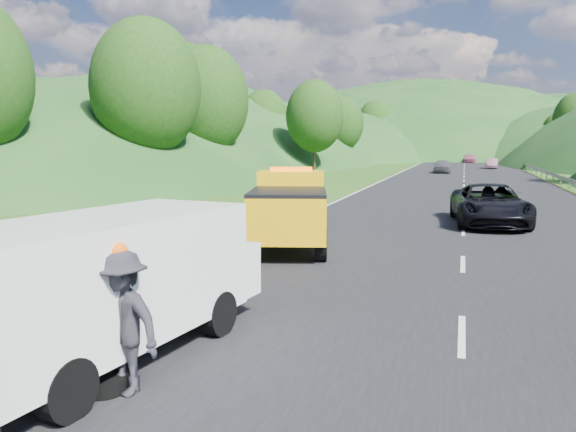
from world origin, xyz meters
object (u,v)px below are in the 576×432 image
(worker, at_px, (124,394))
(white_van, at_px, (111,279))
(spare_tire, at_px, (104,393))
(passing_suv, at_px, (489,225))
(suitcase, at_px, (160,264))
(child, at_px, (205,292))
(tow_truck, at_px, (290,209))
(woman, at_px, (219,266))

(worker, bearing_deg, white_van, 141.99)
(worker, xyz_separation_m, spare_tire, (-0.27, -0.04, 0.00))
(white_van, height_order, passing_suv, white_van)
(suitcase, distance_m, spare_tire, 6.63)
(suitcase, bearing_deg, child, -31.13)
(child, xyz_separation_m, spare_tire, (0.96, -5.03, 0.00))
(tow_truck, bearing_deg, white_van, -103.89)
(woman, xyz_separation_m, child, (0.82, -2.60, 0.00))
(suitcase, distance_m, passing_suv, 14.41)
(white_van, xyz_separation_m, child, (-0.37, 3.96, -1.26))
(white_van, height_order, spare_tire, white_van)
(tow_truck, xyz_separation_m, spare_tire, (0.73, -10.72, -1.23))
(white_van, height_order, woman, white_van)
(passing_suv, bearing_deg, tow_truck, -136.29)
(woman, distance_m, passing_suv, 12.62)
(worker, height_order, spare_tire, worker)
(worker, xyz_separation_m, passing_suv, (5.23, 17.89, 0.00))
(child, relative_size, passing_suv, 0.17)
(tow_truck, distance_m, white_van, 9.65)
(spare_tire, bearing_deg, child, 100.81)
(white_van, bearing_deg, passing_suv, 78.35)
(worker, bearing_deg, child, 115.99)
(suitcase, bearing_deg, tow_truck, 67.43)
(tow_truck, relative_size, passing_suv, 1.05)
(woman, distance_m, worker, 7.86)
(child, height_order, passing_suv, passing_suv)
(tow_truck, distance_m, woman, 3.48)
(worker, relative_size, suitcase, 3.19)
(white_van, distance_m, worker, 1.84)
(tow_truck, height_order, spare_tire, tow_truck)
(woman, bearing_deg, suitcase, 129.49)
(white_van, height_order, child, white_van)
(tow_truck, bearing_deg, worker, -99.38)
(passing_suv, bearing_deg, child, -122.08)
(worker, xyz_separation_m, suitcase, (-2.94, 6.02, 0.30))
(white_van, xyz_separation_m, spare_tire, (0.59, -1.07, -1.26))
(tow_truck, relative_size, white_van, 0.94)
(suitcase, relative_size, passing_suv, 0.10)
(worker, bearing_deg, woman, 117.24)
(child, relative_size, suitcase, 1.66)
(child, height_order, spare_tire, child)
(worker, relative_size, passing_suv, 0.33)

